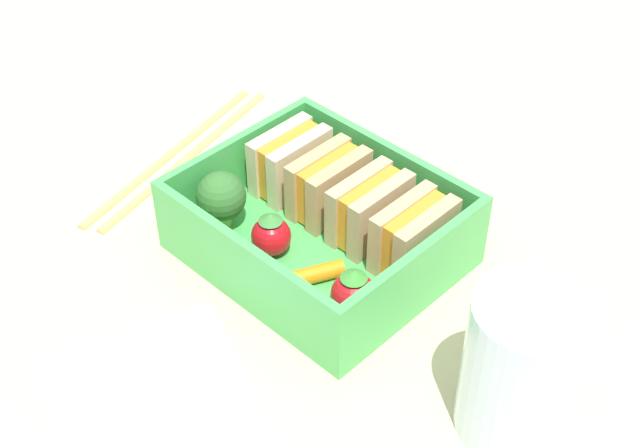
% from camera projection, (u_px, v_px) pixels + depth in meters
% --- Properties ---
extents(ground_plane, '(1.20, 1.20, 0.02)m').
position_uv_depth(ground_plane, '(320.00, 264.00, 0.62)').
color(ground_plane, beige).
extents(bento_tray, '(0.17, 0.14, 0.01)m').
position_uv_depth(bento_tray, '(320.00, 247.00, 0.61)').
color(bento_tray, '#47B555').
rests_on(bento_tray, ground_plane).
extents(bento_rim, '(0.17, 0.14, 0.04)m').
position_uv_depth(bento_rim, '(320.00, 216.00, 0.59)').
color(bento_rim, '#47B555').
rests_on(bento_rim, bento_tray).
extents(sandwich_left, '(0.03, 0.06, 0.04)m').
position_uv_depth(sandwich_left, '(290.00, 161.00, 0.63)').
color(sandwich_left, beige).
rests_on(sandwich_left, bento_tray).
extents(sandwich_center_left, '(0.03, 0.06, 0.04)m').
position_uv_depth(sandwich_center_left, '(329.00, 184.00, 0.61)').
color(sandwich_center_left, tan).
rests_on(sandwich_center_left, bento_tray).
extents(sandwich_center, '(0.03, 0.06, 0.04)m').
position_uv_depth(sandwich_center, '(370.00, 209.00, 0.59)').
color(sandwich_center, tan).
rests_on(sandwich_center, bento_tray).
extents(sandwich_center_right, '(0.03, 0.06, 0.04)m').
position_uv_depth(sandwich_center_right, '(414.00, 236.00, 0.57)').
color(sandwich_center_right, tan).
rests_on(sandwich_center_right, bento_tray).
extents(broccoli_floret, '(0.03, 0.03, 0.04)m').
position_uv_depth(broccoli_floret, '(221.00, 197.00, 0.60)').
color(broccoli_floret, '#8CBC61').
rests_on(broccoli_floret, bento_tray).
extents(strawberry_far_left, '(0.03, 0.03, 0.03)m').
position_uv_depth(strawberry_far_left, '(271.00, 235.00, 0.59)').
color(strawberry_far_left, red).
rests_on(strawberry_far_left, bento_tray).
extents(carrot_stick_far_left, '(0.03, 0.05, 0.01)m').
position_uv_depth(carrot_stick_far_left, '(306.00, 277.00, 0.57)').
color(carrot_stick_far_left, orange).
rests_on(carrot_stick_far_left, bento_tray).
extents(strawberry_left, '(0.03, 0.03, 0.03)m').
position_uv_depth(strawberry_left, '(353.00, 293.00, 0.55)').
color(strawberry_left, red).
rests_on(strawberry_left, bento_tray).
extents(chopstick_pair, '(0.07, 0.20, 0.01)m').
position_uv_depth(chopstick_pair, '(181.00, 152.00, 0.69)').
color(chopstick_pair, tan).
rests_on(chopstick_pair, ground_plane).
extents(drinking_glass, '(0.06, 0.06, 0.09)m').
position_uv_depth(drinking_glass, '(522.00, 368.00, 0.48)').
color(drinking_glass, silver).
rests_on(drinking_glass, ground_plane).
extents(folded_napkin, '(0.16, 0.14, 0.00)m').
position_uv_depth(folded_napkin, '(162.00, 404.00, 0.51)').
color(folded_napkin, white).
rests_on(folded_napkin, ground_plane).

